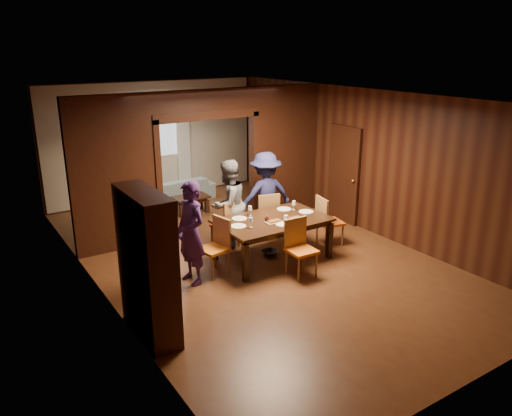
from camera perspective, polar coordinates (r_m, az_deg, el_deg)
floor at (r=9.31m, az=-0.63°, el=-5.35°), size 9.00×9.00×0.00m
ceiling at (r=8.57m, az=-0.70°, el=12.70°), size 5.50×9.00×0.02m
room_walls at (r=10.42m, az=-6.25°, el=5.82°), size 5.52×9.01×2.90m
person_purple at (r=8.04m, az=-7.44°, el=-2.85°), size 0.48×0.67×1.71m
person_grey at (r=9.42m, az=-3.20°, el=0.42°), size 0.99×0.88×1.70m
person_navy at (r=9.90m, az=1.08°, el=1.45°), size 1.21×0.81×1.74m
sofa at (r=12.53m, az=-9.33°, el=2.05°), size 1.96×0.80×0.57m
serving_bowl at (r=9.04m, az=1.66°, el=-0.69°), size 0.31×0.31×0.08m
dining_table at (r=9.02m, az=1.87°, el=-3.55°), size 1.96×1.22×0.76m
coffee_table at (r=11.61m, az=-7.42°, el=0.39°), size 0.80×0.50×0.40m
chair_left at (r=8.42m, az=-4.91°, el=-4.49°), size 0.52×0.52×0.97m
chair_right at (r=9.73m, az=8.48°, el=-1.44°), size 0.52×0.52×0.97m
chair_far_l at (r=9.49m, az=-3.51°, el=-1.77°), size 0.53×0.53×0.97m
chair_far_r at (r=9.93m, az=1.08°, el=-0.82°), size 0.53×0.53×0.97m
chair_near at (r=8.36m, az=5.24°, el=-4.67°), size 0.46×0.46×0.97m
hutch at (r=6.65m, az=-12.32°, el=-6.43°), size 0.40×1.20×2.00m
door_right at (r=10.93m, az=9.99°, el=3.78°), size 0.06×0.90×2.10m
window_far at (r=12.68m, az=-11.58°, el=8.68°), size 1.20×0.03×1.30m
curtain_left at (r=12.47m, az=-14.59°, el=6.20°), size 0.35×0.06×2.40m
curtain_right at (r=13.01m, az=-8.31°, el=7.08°), size 0.35×0.06×2.40m
plate_left at (r=8.53m, az=-2.02°, el=-2.08°), size 0.27×0.27×0.01m
plate_far_l at (r=8.90m, az=-1.91°, el=-1.21°), size 0.27×0.27×0.01m
plate_far_r at (r=9.42m, az=3.22°, el=-0.12°), size 0.27×0.27×0.01m
plate_right at (r=9.30m, az=5.75°, el=-0.42°), size 0.27×0.27×0.01m
plate_near at (r=8.63m, az=3.12°, el=-1.86°), size 0.27×0.27×0.01m
platter_a at (r=8.72m, az=2.04°, el=-1.54°), size 0.30×0.20×0.04m
platter_b at (r=8.90m, az=4.48°, el=-1.18°), size 0.30×0.20×0.04m
wineglass_left at (r=8.45m, az=-0.61°, el=-1.67°), size 0.08×0.08×0.18m
wineglass_far at (r=9.05m, az=-0.69°, el=-0.30°), size 0.08×0.08×0.18m
wineglass_right at (r=9.38m, az=4.34°, el=0.31°), size 0.08×0.08×0.18m
tumbler at (r=8.69m, az=3.43°, el=-1.27°), size 0.07×0.07×0.14m
condiment_jar at (r=8.73m, az=1.26°, el=-1.25°), size 0.08×0.08×0.11m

